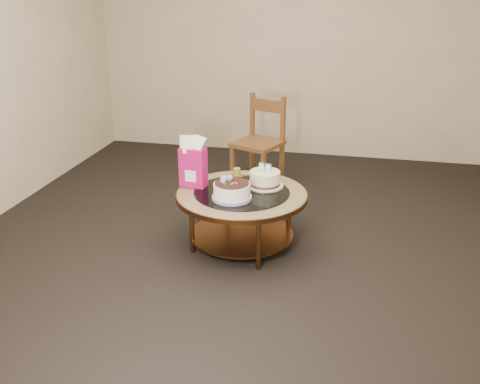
% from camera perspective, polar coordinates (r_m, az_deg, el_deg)
% --- Properties ---
extents(ground, '(5.00, 5.00, 0.00)m').
position_cam_1_polar(ground, '(4.30, 0.18, -5.64)').
color(ground, black).
rests_on(ground, ground).
extents(room_walls, '(4.52, 5.02, 2.61)m').
position_cam_1_polar(room_walls, '(3.84, 0.21, 15.21)').
color(room_walls, beige).
rests_on(room_walls, ground).
extents(coffee_table, '(1.02, 1.02, 0.46)m').
position_cam_1_polar(coffee_table, '(4.14, 0.18, -1.00)').
color(coffee_table, brown).
rests_on(coffee_table, ground).
extents(decorated_cake, '(0.30, 0.30, 0.17)m').
position_cam_1_polar(decorated_cake, '(3.96, -0.90, 0.06)').
color(decorated_cake, '#A888C0').
rests_on(decorated_cake, coffee_table).
extents(cream_cake, '(0.30, 0.30, 0.19)m').
position_cam_1_polar(cream_cake, '(4.21, 2.66, 1.40)').
color(cream_cake, silver).
rests_on(cream_cake, coffee_table).
extents(gift_bag, '(0.21, 0.17, 0.40)m').
position_cam_1_polar(gift_bag, '(4.18, -5.03, 3.21)').
color(gift_bag, '#CD1373').
rests_on(gift_bag, coffee_table).
extents(pillar_candle, '(0.12, 0.12, 0.09)m').
position_cam_1_polar(pillar_candle, '(4.40, -0.35, 1.93)').
color(pillar_candle, '#E5D15E').
rests_on(pillar_candle, coffee_table).
extents(dining_chair, '(0.54, 0.54, 0.91)m').
position_cam_1_polar(dining_chair, '(5.37, 2.11, 5.38)').
color(dining_chair, brown).
rests_on(dining_chair, ground).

